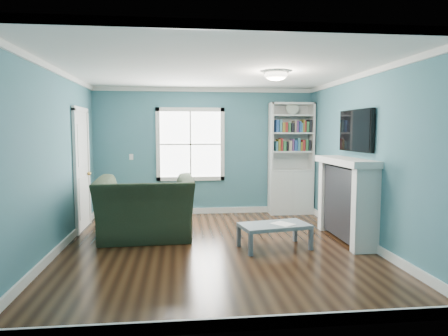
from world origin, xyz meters
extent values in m
plane|color=black|center=(0.00, 0.00, 0.00)|extent=(5.00, 5.00, 0.00)
plane|color=#3B757D|center=(0.00, 2.50, 1.30)|extent=(4.50, 0.00, 4.50)
plane|color=#3B757D|center=(0.00, -2.50, 1.30)|extent=(4.50, 0.00, 4.50)
plane|color=#3B757D|center=(-2.25, 0.00, 1.30)|extent=(0.00, 5.00, 5.00)
plane|color=#3B757D|center=(2.25, 0.00, 1.30)|extent=(0.00, 5.00, 5.00)
plane|color=white|center=(0.00, 0.00, 2.60)|extent=(5.00, 5.00, 0.00)
cube|color=white|center=(0.00, 2.48, 0.06)|extent=(4.50, 0.03, 0.12)
cube|color=white|center=(0.00, -2.48, 0.06)|extent=(4.50, 0.03, 0.12)
cube|color=white|center=(-2.23, 0.00, 0.06)|extent=(0.03, 5.00, 0.12)
cube|color=white|center=(2.23, 0.00, 0.06)|extent=(0.03, 5.00, 0.12)
cube|color=white|center=(0.00, 2.48, 2.56)|extent=(4.50, 0.04, 0.08)
cube|color=white|center=(0.00, -2.48, 2.56)|extent=(4.50, 0.04, 0.08)
cube|color=white|center=(-2.23, 0.00, 2.56)|extent=(0.04, 5.00, 0.08)
cube|color=white|center=(2.23, 0.00, 2.56)|extent=(0.04, 5.00, 0.08)
cube|color=white|center=(-0.30, 2.50, 1.45)|extent=(1.24, 0.01, 1.34)
cube|color=white|center=(-0.96, 2.48, 1.45)|extent=(0.08, 0.06, 1.50)
cube|color=white|center=(0.36, 2.48, 1.45)|extent=(0.08, 0.06, 1.50)
cube|color=white|center=(-0.30, 2.48, 0.74)|extent=(1.40, 0.06, 0.08)
cube|color=white|center=(-0.30, 2.48, 2.16)|extent=(1.40, 0.06, 0.08)
cube|color=white|center=(-0.30, 2.48, 1.45)|extent=(1.24, 0.03, 0.03)
cube|color=white|center=(-0.30, 2.48, 1.45)|extent=(0.03, 0.03, 1.34)
cube|color=silver|center=(1.77, 2.30, 0.45)|extent=(0.90, 0.35, 0.90)
cube|color=silver|center=(1.34, 2.30, 1.60)|extent=(0.04, 0.35, 1.40)
cube|color=silver|center=(2.20, 2.30, 1.60)|extent=(0.04, 0.35, 1.40)
cube|color=silver|center=(1.77, 2.46, 1.60)|extent=(0.90, 0.02, 1.40)
cube|color=silver|center=(1.77, 2.30, 2.28)|extent=(0.90, 0.35, 0.04)
cube|color=silver|center=(1.77, 2.30, 0.92)|extent=(0.84, 0.33, 0.03)
cube|color=silver|center=(1.77, 2.30, 1.30)|extent=(0.84, 0.33, 0.03)
cube|color=silver|center=(1.77, 2.30, 1.68)|extent=(0.84, 0.33, 0.03)
cube|color=silver|center=(1.77, 2.30, 2.04)|extent=(0.84, 0.33, 0.03)
cube|color=teal|center=(1.77, 2.28, 1.43)|extent=(0.70, 0.25, 0.22)
cube|color=olive|center=(1.77, 2.28, 1.81)|extent=(0.70, 0.25, 0.22)
cylinder|color=beige|center=(1.77, 2.25, 2.19)|extent=(0.26, 0.06, 0.26)
cube|color=black|center=(2.09, 0.20, 0.60)|extent=(0.30, 1.20, 1.10)
cube|color=black|center=(2.07, 0.20, 0.40)|extent=(0.22, 0.65, 0.70)
cube|color=silver|center=(2.07, -0.47, 0.60)|extent=(0.36, 0.16, 1.20)
cube|color=silver|center=(2.07, 0.87, 0.60)|extent=(0.36, 0.16, 1.20)
cube|color=silver|center=(2.05, 0.20, 1.25)|extent=(0.44, 1.58, 0.10)
cube|color=black|center=(2.20, 0.20, 1.72)|extent=(0.06, 1.10, 0.65)
cube|color=silver|center=(-2.23, 1.40, 1.02)|extent=(0.04, 0.80, 2.05)
cube|color=white|center=(-2.22, 0.95, 1.02)|extent=(0.05, 0.08, 2.13)
cube|color=white|center=(-2.22, 1.85, 1.02)|extent=(0.05, 0.08, 2.13)
cube|color=white|center=(-2.22, 1.40, 2.09)|extent=(0.05, 0.98, 0.08)
sphere|color=#BF8C3F|center=(-2.17, 1.70, 0.95)|extent=(0.07, 0.07, 0.07)
ellipsoid|color=white|center=(0.90, 0.10, 2.54)|extent=(0.34, 0.34, 0.15)
cylinder|color=white|center=(0.90, 0.10, 2.58)|extent=(0.38, 0.38, 0.03)
cube|color=white|center=(-1.50, 2.48, 1.20)|extent=(0.08, 0.01, 0.12)
imported|color=black|center=(-1.07, 0.67, 0.66)|extent=(1.54, 1.04, 1.32)
cube|color=#535B64|center=(0.44, -0.44, 0.15)|extent=(0.06, 0.06, 0.31)
cube|color=#535B64|center=(1.36, -0.26, 0.15)|extent=(0.06, 0.06, 0.31)
cube|color=#535B64|center=(0.34, 0.03, 0.15)|extent=(0.06, 0.06, 0.31)
cube|color=#535B64|center=(1.26, 0.21, 0.15)|extent=(0.06, 0.06, 0.31)
cube|color=slate|center=(0.85, -0.12, 0.33)|extent=(1.08, 0.72, 0.05)
cube|color=white|center=(0.97, -0.13, 0.36)|extent=(0.37, 0.39, 0.00)
camera|label=1|loc=(-0.52, -5.75, 1.71)|focal=32.00mm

